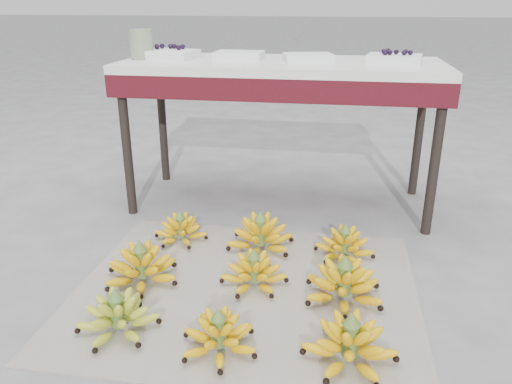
% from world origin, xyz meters
% --- Properties ---
extents(ground, '(60.00, 60.00, 0.00)m').
position_xyz_m(ground, '(0.00, 0.00, 0.00)').
color(ground, slate).
rests_on(ground, ground).
extents(newspaper_mat, '(1.25, 1.05, 0.01)m').
position_xyz_m(newspaper_mat, '(0.10, 0.06, 0.00)').
color(newspaper_mat, white).
rests_on(newspaper_mat, ground).
extents(bunch_front_left, '(0.27, 0.27, 0.16)m').
position_xyz_m(bunch_front_left, '(-0.26, -0.25, 0.06)').
color(bunch_front_left, olive).
rests_on(bunch_front_left, newspaper_mat).
extents(bunch_front_center, '(0.31, 0.31, 0.15)m').
position_xyz_m(bunch_front_center, '(0.08, -0.29, 0.06)').
color(bunch_front_center, '#FFC601').
rests_on(bunch_front_center, newspaper_mat).
extents(bunch_front_right, '(0.29, 0.29, 0.17)m').
position_xyz_m(bunch_front_right, '(0.48, -0.28, 0.06)').
color(bunch_front_right, '#FFC601').
rests_on(bunch_front_right, newspaper_mat).
extents(bunch_mid_left, '(0.37, 0.37, 0.17)m').
position_xyz_m(bunch_mid_left, '(-0.30, 0.05, 0.07)').
color(bunch_mid_left, '#FFC601').
rests_on(bunch_mid_left, newspaper_mat).
extents(bunch_mid_center, '(0.30, 0.30, 0.15)m').
position_xyz_m(bunch_mid_center, '(0.13, 0.09, 0.06)').
color(bunch_mid_center, '#FFC601').
rests_on(bunch_mid_center, newspaper_mat).
extents(bunch_mid_right, '(0.38, 0.38, 0.18)m').
position_xyz_m(bunch_mid_right, '(0.46, 0.05, 0.07)').
color(bunch_mid_right, '#FFC601').
rests_on(bunch_mid_right, newspaper_mat).
extents(bunch_back_left, '(0.27, 0.27, 0.14)m').
position_xyz_m(bunch_back_left, '(-0.26, 0.41, 0.05)').
color(bunch_back_left, '#FFC601').
rests_on(bunch_back_left, newspaper_mat).
extents(bunch_back_center, '(0.29, 0.29, 0.18)m').
position_xyz_m(bunch_back_center, '(0.10, 0.39, 0.07)').
color(bunch_back_center, '#FFC601').
rests_on(bunch_back_center, newspaper_mat).
extents(bunch_back_right, '(0.30, 0.30, 0.15)m').
position_xyz_m(bunch_back_right, '(0.46, 0.38, 0.06)').
color(bunch_back_right, '#FFC601').
rests_on(bunch_back_right, newspaper_mat).
extents(vendor_table, '(1.53, 0.61, 0.74)m').
position_xyz_m(vendor_table, '(0.12, 0.93, 0.65)').
color(vendor_table, black).
rests_on(vendor_table, ground).
extents(tray_far_left, '(0.29, 0.23, 0.07)m').
position_xyz_m(tray_far_left, '(-0.45, 0.93, 0.76)').
color(tray_far_left, silver).
rests_on(tray_far_left, vendor_table).
extents(tray_left, '(0.23, 0.17, 0.04)m').
position_xyz_m(tray_left, '(-0.10, 0.97, 0.75)').
color(tray_left, silver).
rests_on(tray_left, vendor_table).
extents(tray_right, '(0.26, 0.21, 0.04)m').
position_xyz_m(tray_right, '(0.25, 0.93, 0.75)').
color(tray_right, silver).
rests_on(tray_right, vendor_table).
extents(tray_far_right, '(0.27, 0.21, 0.06)m').
position_xyz_m(tray_far_right, '(0.64, 0.94, 0.76)').
color(tray_far_right, silver).
rests_on(tray_far_right, vendor_table).
extents(glass_jar, '(0.12, 0.12, 0.14)m').
position_xyz_m(glass_jar, '(-0.57, 0.90, 0.81)').
color(glass_jar, beige).
rests_on(glass_jar, vendor_table).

